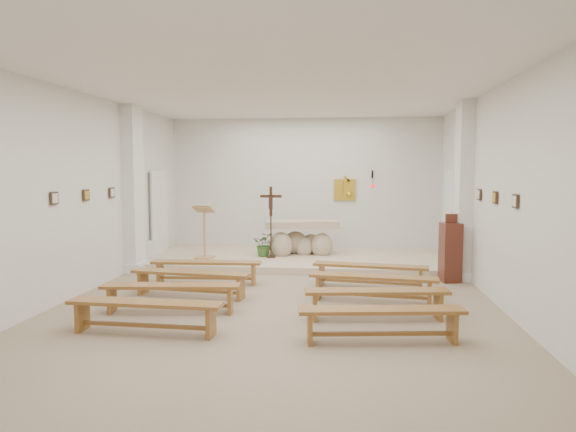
# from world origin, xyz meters

# --- Properties ---
(ground) EXTENTS (7.00, 10.00, 0.00)m
(ground) POSITION_xyz_m (0.00, 0.00, 0.00)
(ground) COLOR tan
(ground) RESTS_ON ground
(wall_left) EXTENTS (0.02, 10.00, 3.50)m
(wall_left) POSITION_xyz_m (-3.49, 0.00, 1.75)
(wall_left) COLOR silver
(wall_left) RESTS_ON ground
(wall_right) EXTENTS (0.02, 10.00, 3.50)m
(wall_right) POSITION_xyz_m (3.49, 0.00, 1.75)
(wall_right) COLOR silver
(wall_right) RESTS_ON ground
(wall_back) EXTENTS (7.00, 0.02, 3.50)m
(wall_back) POSITION_xyz_m (0.00, 4.99, 1.75)
(wall_back) COLOR silver
(wall_back) RESTS_ON ground
(ceiling) EXTENTS (7.00, 10.00, 0.02)m
(ceiling) POSITION_xyz_m (0.00, 0.00, 3.49)
(ceiling) COLOR silver
(ceiling) RESTS_ON wall_back
(sanctuary_platform) EXTENTS (6.98, 3.00, 0.15)m
(sanctuary_platform) POSITION_xyz_m (0.00, 3.50, 0.07)
(sanctuary_platform) COLOR beige
(sanctuary_platform) RESTS_ON ground
(pilaster_left) EXTENTS (0.26, 0.55, 3.50)m
(pilaster_left) POSITION_xyz_m (-3.37, 2.00, 1.75)
(pilaster_left) COLOR white
(pilaster_left) RESTS_ON ground
(pilaster_right) EXTENTS (0.26, 0.55, 3.50)m
(pilaster_right) POSITION_xyz_m (3.37, 2.00, 1.75)
(pilaster_right) COLOR white
(pilaster_right) RESTS_ON ground
(gold_wall_relief) EXTENTS (0.55, 0.04, 0.55)m
(gold_wall_relief) POSITION_xyz_m (1.05, 4.96, 1.65)
(gold_wall_relief) COLOR gold
(gold_wall_relief) RESTS_ON wall_back
(sanctuary_lamp) EXTENTS (0.11, 0.36, 0.44)m
(sanctuary_lamp) POSITION_xyz_m (1.75, 4.71, 1.81)
(sanctuary_lamp) COLOR black
(sanctuary_lamp) RESTS_ON wall_back
(station_frame_left_front) EXTENTS (0.03, 0.20, 0.20)m
(station_frame_left_front) POSITION_xyz_m (-3.47, -0.80, 1.72)
(station_frame_left_front) COLOR #3A2919
(station_frame_left_front) RESTS_ON wall_left
(station_frame_left_mid) EXTENTS (0.03, 0.20, 0.20)m
(station_frame_left_mid) POSITION_xyz_m (-3.47, 0.20, 1.72)
(station_frame_left_mid) COLOR #3A2919
(station_frame_left_mid) RESTS_ON wall_left
(station_frame_left_rear) EXTENTS (0.03, 0.20, 0.20)m
(station_frame_left_rear) POSITION_xyz_m (-3.47, 1.20, 1.72)
(station_frame_left_rear) COLOR #3A2919
(station_frame_left_rear) RESTS_ON wall_left
(station_frame_right_front) EXTENTS (0.03, 0.20, 0.20)m
(station_frame_right_front) POSITION_xyz_m (3.47, -0.80, 1.72)
(station_frame_right_front) COLOR #3A2919
(station_frame_right_front) RESTS_ON wall_right
(station_frame_right_mid) EXTENTS (0.03, 0.20, 0.20)m
(station_frame_right_mid) POSITION_xyz_m (3.47, 0.20, 1.72)
(station_frame_right_mid) COLOR #3A2919
(station_frame_right_mid) RESTS_ON wall_right
(station_frame_right_rear) EXTENTS (0.03, 0.20, 0.20)m
(station_frame_right_rear) POSITION_xyz_m (3.47, 1.20, 1.72)
(station_frame_right_rear) COLOR #3A2919
(station_frame_right_rear) RESTS_ON wall_right
(radiator_left) EXTENTS (0.10, 0.85, 0.52)m
(radiator_left) POSITION_xyz_m (-3.43, 2.70, 0.27)
(radiator_left) COLOR silver
(radiator_left) RESTS_ON ground
(radiator_right) EXTENTS (0.10, 0.85, 0.52)m
(radiator_right) POSITION_xyz_m (3.43, 2.70, 0.27)
(radiator_right) COLOR silver
(radiator_right) RESTS_ON ground
(altar) EXTENTS (1.82, 0.98, 0.89)m
(altar) POSITION_xyz_m (0.02, 3.74, 0.49)
(altar) COLOR beige
(altar) RESTS_ON sanctuary_platform
(lectern) EXTENTS (0.48, 0.42, 1.24)m
(lectern) POSITION_xyz_m (-2.11, 2.91, 0.76)
(lectern) COLOR tan
(lectern) RESTS_ON sanctuary_platform
(crucifix_stand) EXTENTS (0.49, 0.21, 1.63)m
(crucifix_stand) POSITION_xyz_m (-0.62, 3.19, 1.09)
(crucifix_stand) COLOR #381D11
(crucifix_stand) RESTS_ON sanctuary_platform
(potted_plant) EXTENTS (0.53, 0.46, 0.57)m
(potted_plant) POSITION_xyz_m (-0.80, 3.36, 0.43)
(potted_plant) COLOR #355E25
(potted_plant) RESTS_ON sanctuary_platform
(donation_pedestal) EXTENTS (0.41, 0.41, 1.32)m
(donation_pedestal) POSITION_xyz_m (3.10, 1.72, 0.58)
(donation_pedestal) COLOR #512117
(donation_pedestal) RESTS_ON ground
(bench_left_front) EXTENTS (2.09, 0.44, 0.44)m
(bench_left_front) POSITION_xyz_m (-1.54, 1.00, 0.33)
(bench_left_front) COLOR olive
(bench_left_front) RESTS_ON ground
(bench_right_front) EXTENTS (2.11, 0.62, 0.44)m
(bench_right_front) POSITION_xyz_m (1.54, 1.00, 0.33)
(bench_right_front) COLOR olive
(bench_right_front) RESTS_ON ground
(bench_left_second) EXTENTS (2.10, 0.58, 0.44)m
(bench_left_second) POSITION_xyz_m (-1.54, -0.00, 0.33)
(bench_left_second) COLOR olive
(bench_left_second) RESTS_ON ground
(bench_right_second) EXTENTS (2.10, 0.58, 0.44)m
(bench_right_second) POSITION_xyz_m (1.54, -0.00, 0.33)
(bench_right_second) COLOR olive
(bench_right_second) RESTS_ON ground
(bench_left_third) EXTENTS (2.10, 0.54, 0.44)m
(bench_left_third) POSITION_xyz_m (-1.54, -1.00, 0.33)
(bench_left_third) COLOR olive
(bench_left_third) RESTS_ON ground
(bench_right_third) EXTENTS (2.10, 0.59, 0.44)m
(bench_right_third) POSITION_xyz_m (1.54, -1.00, 0.33)
(bench_right_third) COLOR olive
(bench_right_third) RESTS_ON ground
(bench_left_fourth) EXTENTS (2.09, 0.42, 0.44)m
(bench_left_fourth) POSITION_xyz_m (-1.54, -2.00, 0.33)
(bench_left_fourth) COLOR olive
(bench_left_fourth) RESTS_ON ground
(bench_right_fourth) EXTENTS (2.11, 0.60, 0.44)m
(bench_right_fourth) POSITION_xyz_m (1.54, -2.00, 0.33)
(bench_right_fourth) COLOR olive
(bench_right_fourth) RESTS_ON ground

